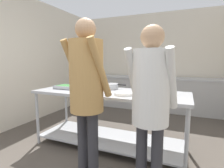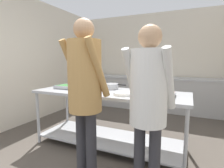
{
  "view_description": "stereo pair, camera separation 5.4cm",
  "coord_description": "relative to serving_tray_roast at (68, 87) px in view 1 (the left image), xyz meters",
  "views": [
    {
      "loc": [
        0.98,
        -1.07,
        1.32
      ],
      "look_at": [
        -0.07,
        1.39,
        0.96
      ],
      "focal_mm": 28.0,
      "sensor_mm": 36.0,
      "label": 1
    },
    {
      "loc": [
        1.03,
        -1.05,
        1.32
      ],
      "look_at": [
        -0.07,
        1.39,
        0.96
      ],
      "focal_mm": 28.0,
      "sensor_mm": 36.0,
      "label": 2
    }
  ],
  "objects": [
    {
      "name": "serving_tray_roast",
      "position": [
        0.0,
        0.0,
        0.0
      ],
      "size": [
        0.4,
        0.28,
        0.05
      ],
      "color": "#ADAFB5",
      "rests_on": "serving_counter"
    },
    {
      "name": "wall_rear",
      "position": [
        0.81,
        2.81,
        0.44
      ],
      "size": [
        4.34,
        0.06,
        2.65
      ],
      "color": "beige",
      "rests_on": "ground_plane"
    },
    {
      "name": "back_counter",
      "position": [
        0.81,
        2.44,
        -0.45
      ],
      "size": [
        4.18,
        0.65,
        0.89
      ],
      "color": "#A8A8A8",
      "rests_on": "ground_plane"
    },
    {
      "name": "plate_stack",
      "position": [
        1.03,
        -0.16,
        -0.01
      ],
      "size": [
        0.28,
        0.28,
        0.04
      ],
      "color": "white",
      "rests_on": "serving_counter"
    },
    {
      "name": "sauce_pan",
      "position": [
        0.67,
        0.24,
        0.02
      ],
      "size": [
        0.37,
        0.23,
        0.09
      ],
      "color": "#ADAFB5",
      "rests_on": "serving_counter"
    },
    {
      "name": "guest_serving_left",
      "position": [
        1.5,
        -0.77,
        0.12
      ],
      "size": [
        0.47,
        0.37,
        1.64
      ],
      "color": "#2D2D33",
      "rests_on": "ground_plane"
    },
    {
      "name": "water_bottle",
      "position": [
        -1.07,
        2.39,
        0.1
      ],
      "size": [
        0.06,
        0.06,
        0.22
      ],
      "color": "#23602D",
      "rests_on": "back_counter"
    },
    {
      "name": "serving_counter",
      "position": [
        0.74,
        0.02,
        -0.3
      ],
      "size": [
        2.29,
        0.82,
        0.86
      ],
      "color": "#ADAFB5",
      "rests_on": "ground_plane"
    },
    {
      "name": "guest_serving_right",
      "position": [
        0.85,
        -0.81,
        0.19
      ],
      "size": [
        0.5,
        0.42,
        1.74
      ],
      "color": "#2D2D33",
      "rests_on": "ground_plane"
    },
    {
      "name": "serving_tray_vegetables",
      "position": [
        1.44,
        -0.04,
        0.0
      ],
      "size": [
        0.48,
        0.3,
        0.05
      ],
      "color": "#ADAFB5",
      "rests_on": "serving_counter"
    },
    {
      "name": "broccoli_bowl",
      "position": [
        0.35,
        0.21,
        0.01
      ],
      "size": [
        0.21,
        0.21,
        0.11
      ],
      "color": "silver",
      "rests_on": "serving_counter"
    },
    {
      "name": "wall_left",
      "position": [
        -1.33,
        0.76,
        0.44
      ],
      "size": [
        0.06,
        4.2,
        2.65
      ],
      "color": "beige",
      "rests_on": "ground_plane"
    }
  ]
}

